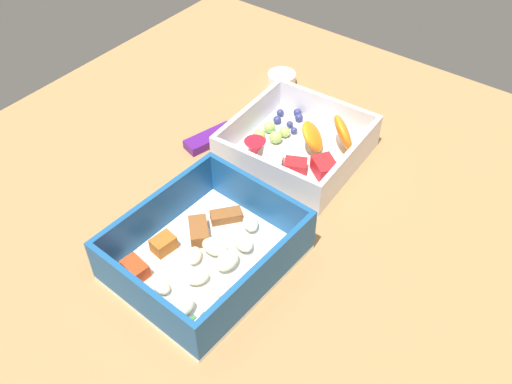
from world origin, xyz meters
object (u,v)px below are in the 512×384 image
(candy_bar, at_px, (210,138))
(pasta_container, at_px, (206,253))
(fruit_bowl, at_px, (299,146))
(paper_cup_liner, at_px, (282,79))

(candy_bar, bearing_deg, pasta_container, -140.91)
(fruit_bowl, bearing_deg, paper_cup_liner, 42.25)
(fruit_bowl, relative_size, paper_cup_liner, 3.94)
(fruit_bowl, height_order, candy_bar, fruit_bowl)
(fruit_bowl, relative_size, candy_bar, 2.33)
(pasta_container, xyz_separation_m, paper_cup_liner, (0.33, 0.13, -0.01))
(pasta_container, height_order, paper_cup_liner, pasta_container)
(pasta_container, distance_m, fruit_bowl, 0.20)
(pasta_container, xyz_separation_m, candy_bar, (0.16, 0.13, -0.01))
(candy_bar, bearing_deg, paper_cup_liner, 1.50)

